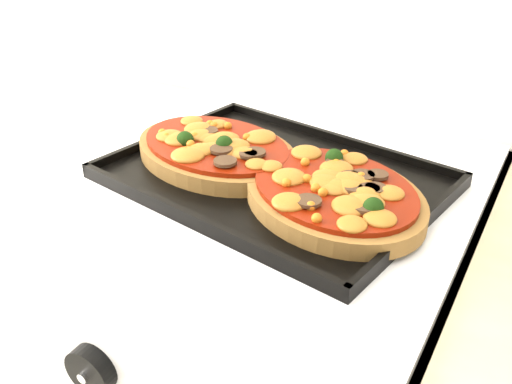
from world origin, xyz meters
The scene contains 5 objects.
control_panel centered at (0.01, 1.39, 0.85)m, with size 0.60×0.02×0.09m, color white.
knob_center centered at (0.02, 1.37, 0.85)m, with size 0.05×0.05×0.02m, color black.
baking_tray centered at (0.04, 1.71, 0.92)m, with size 0.42×0.31×0.02m, color black.
pizza_left centered at (-0.05, 1.71, 0.94)m, with size 0.26×0.18×0.04m, color brown, non-canonical shape.
pizza_right centered at (0.14, 1.68, 0.94)m, with size 0.25×0.20×0.04m, color brown, non-canonical shape.
Camera 1 is at (0.36, 1.10, 1.28)m, focal length 40.00 mm.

